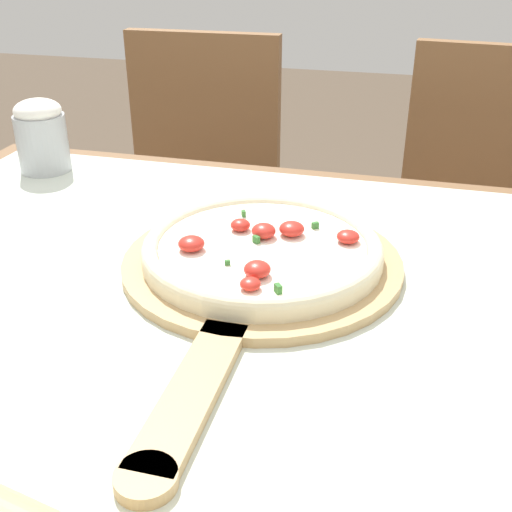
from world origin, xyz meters
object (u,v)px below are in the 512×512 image
(flour_cup, at_px, (41,135))
(chair_left, at_px, (196,196))
(pizza_peel, at_px, (257,272))
(chair_right, at_px, (478,225))
(pizza, at_px, (262,249))

(flour_cup, bearing_deg, chair_left, 79.77)
(pizza_peel, xyz_separation_m, flour_cup, (-0.44, 0.27, 0.06))
(chair_right, bearing_deg, pizza, -107.86)
(pizza, distance_m, chair_right, 0.84)
(pizza, relative_size, chair_right, 0.32)
(pizza_peel, xyz_separation_m, chair_left, (-0.35, 0.75, -0.24))
(pizza, distance_m, chair_left, 0.85)
(pizza, bearing_deg, pizza_peel, -90.22)
(chair_left, height_order, chair_right, same)
(pizza_peel, height_order, chair_right, chair_right)
(chair_left, distance_m, chair_right, 0.67)
(chair_left, bearing_deg, pizza_peel, -66.31)
(chair_left, bearing_deg, pizza, -65.56)
(chair_right, bearing_deg, pizza_peel, -107.17)
(pizza_peel, distance_m, chair_left, 0.87)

